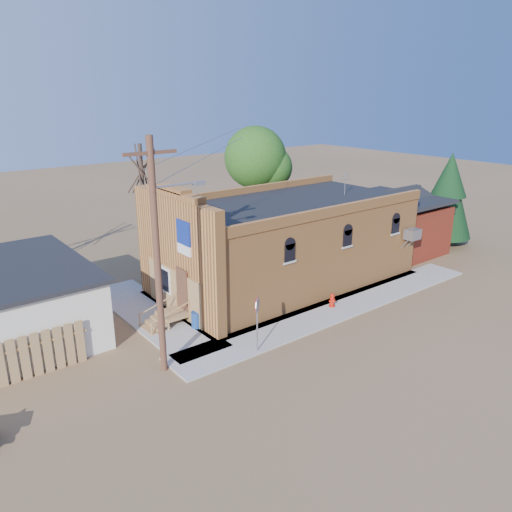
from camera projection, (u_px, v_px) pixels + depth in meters
ground at (332, 323)px, 23.51m from camera, size 120.00×120.00×0.00m
sidewalk_south at (340, 308)px, 25.05m from camera, size 19.00×2.20×0.08m
sidewalk_west at (152, 315)px, 24.28m from camera, size 2.60×10.00×0.08m
brick_bar at (282, 243)px, 27.84m from camera, size 16.40×7.97×6.30m
red_shed at (392, 218)px, 33.65m from camera, size 5.40×6.40×4.30m
wood_fence at (19, 360)px, 18.55m from camera, size 5.20×0.10×1.80m
utility_pole at (158, 254)px, 18.13m from camera, size 3.12×0.26×9.00m
tree_bare_near at (141, 170)px, 29.58m from camera, size 2.80×2.80×7.65m
tree_leafy at (255, 158)px, 35.24m from camera, size 4.40×4.40×8.15m
evergreen_tree at (448, 193)px, 34.43m from camera, size 3.60×3.60×6.50m
fire_hydrant at (332, 300)px, 25.03m from camera, size 0.42×0.41×0.71m
stop_sign at (257, 310)px, 20.26m from camera, size 0.53×0.47×2.41m
trash_barrel at (197, 319)px, 22.83m from camera, size 0.52×0.52×0.76m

